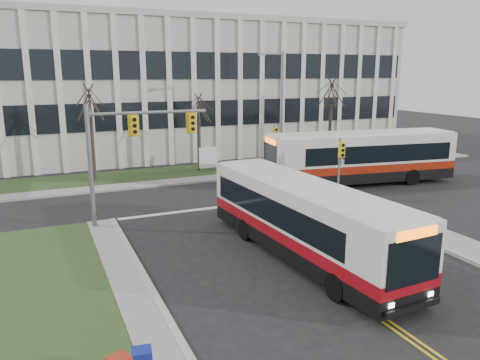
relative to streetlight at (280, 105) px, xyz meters
name	(u,v)px	position (x,y,z in m)	size (l,w,h in m)	color
ground	(293,256)	(-8.03, -16.20, -5.19)	(120.00, 120.00, 0.00)	black
sidewalk_west	(161,358)	(-15.03, -21.20, -5.12)	(1.20, 26.00, 0.14)	#9E9B93
sidewalk_cross	(250,175)	(-3.03, -1.00, -5.12)	(44.00, 1.60, 0.14)	#9E9B93
building_lawn	(235,168)	(-3.03, 1.80, -5.13)	(44.00, 5.00, 0.12)	#334B20
office_building	(189,89)	(-3.03, 13.80, 0.81)	(40.00, 16.00, 12.00)	#B7B4A9
mast_arm_signal	(124,143)	(-13.65, -9.04, -0.94)	(6.11, 0.38, 6.20)	slate
signal_pole_near	(340,159)	(-0.83, -9.30, -2.69)	(0.34, 0.39, 3.80)	slate
signal_pole_far	(275,141)	(-0.83, -0.80, -2.69)	(0.34, 0.39, 3.80)	slate
streetlight	(280,105)	(0.00, 0.00, 0.00)	(2.15, 0.25, 9.20)	slate
directory_sign	(208,158)	(-5.53, 1.30, -4.02)	(1.50, 0.12, 2.00)	slate
tree_left	(90,104)	(-14.03, 1.80, 0.32)	(1.80, 1.80, 7.70)	#42352B
tree_mid	(198,109)	(-6.03, 2.00, -0.31)	(1.80, 1.80, 6.82)	#42352B
tree_right	(332,93)	(5.97, 1.80, 0.71)	(1.80, 1.80, 8.25)	#42352B
bus_main	(303,221)	(-7.71, -16.41, -3.61)	(2.57, 11.88, 3.17)	silver
bus_cross	(360,159)	(2.93, -6.45, -3.42)	(2.89, 13.32, 3.55)	silver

